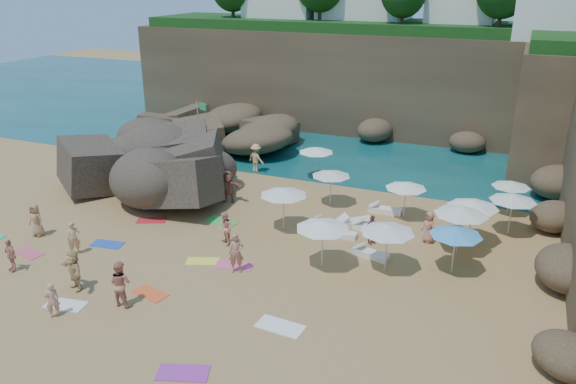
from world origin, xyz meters
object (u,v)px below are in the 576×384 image
at_px(person_stand_1, 120,283).
at_px(person_stand_6, 52,300).
at_px(lounger_0, 326,225).
at_px(person_stand_3, 371,229).
at_px(person_stand_0, 74,238).
at_px(person_stand_5, 228,187).
at_px(person_stand_2, 256,158).
at_px(flag_pole, 200,124).
at_px(parasol_2, 511,184).
at_px(parasol_0, 331,173).
at_px(rock_outcrop, 152,185).
at_px(parasol_1, 316,150).
at_px(person_stand_4, 429,227).

distance_m(person_stand_1, person_stand_6, 2.53).
distance_m(lounger_0, person_stand_3, 2.85).
distance_m(person_stand_0, person_stand_5, 9.24).
height_order(lounger_0, person_stand_2, person_stand_2).
distance_m(flag_pole, person_stand_1, 18.19).
bearing_deg(flag_pole, lounger_0, -30.73).
bearing_deg(person_stand_1, parasol_2, -129.66).
relative_size(person_stand_1, person_stand_3, 1.29).
bearing_deg(parasol_0, flag_pole, 160.32).
bearing_deg(rock_outcrop, parasol_0, 6.26).
xyz_separation_m(parasol_0, person_stand_2, (-6.38, 3.52, -0.94)).
height_order(parasol_0, person_stand_3, parasol_0).
relative_size(flag_pole, parasol_1, 1.97).
relative_size(person_stand_3, person_stand_5, 0.80).
height_order(parasol_2, person_stand_6, parasol_2).
bearing_deg(parasol_0, parasol_1, 120.83).
xyz_separation_m(parasol_1, person_stand_4, (8.25, -6.56, -1.12)).
xyz_separation_m(parasol_0, person_stand_6, (-6.16, -14.74, -1.18)).
distance_m(rock_outcrop, person_stand_6, 14.47).
distance_m(lounger_0, person_stand_0, 12.33).
distance_m(person_stand_0, person_stand_4, 16.88).
distance_m(flag_pole, parasol_0, 11.43).
relative_size(flag_pole, person_stand_3, 2.93).
height_order(flag_pole, parasol_2, flag_pole).
relative_size(parasol_2, lounger_0, 1.12).
relative_size(parasol_1, person_stand_0, 1.37).
height_order(parasol_2, person_stand_2, parasol_2).
bearing_deg(person_stand_0, parasol_0, 0.74).
distance_m(person_stand_0, person_stand_1, 5.51).
bearing_deg(flag_pole, rock_outcrop, -96.58).
height_order(person_stand_0, person_stand_2, person_stand_2).
distance_m(rock_outcrop, person_stand_1, 13.80).
bearing_deg(person_stand_5, lounger_0, -28.23).
xyz_separation_m(person_stand_1, person_stand_6, (-1.89, -1.68, -0.23)).
xyz_separation_m(flag_pole, parasol_1, (8.42, 0.03, -0.86)).
bearing_deg(person_stand_2, flag_pole, 13.78).
height_order(rock_outcrop, person_stand_3, rock_outcrop).
height_order(person_stand_3, person_stand_6, person_stand_3).
bearing_deg(parasol_2, person_stand_3, -133.16).
relative_size(parasol_2, person_stand_2, 1.06).
distance_m(flag_pole, person_stand_5, 7.91).
bearing_deg(parasol_0, person_stand_6, -112.68).
xyz_separation_m(parasol_0, person_stand_1, (-4.27, -13.07, -0.95)).
bearing_deg(parasol_0, lounger_0, -75.53).
bearing_deg(person_stand_4, rock_outcrop, -143.07).
height_order(rock_outcrop, person_stand_6, rock_outcrop).
relative_size(parasol_0, person_stand_5, 1.18).
distance_m(parasol_1, person_stand_4, 10.60).
bearing_deg(parasol_1, person_stand_2, -175.13).
relative_size(person_stand_1, person_stand_6, 1.33).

